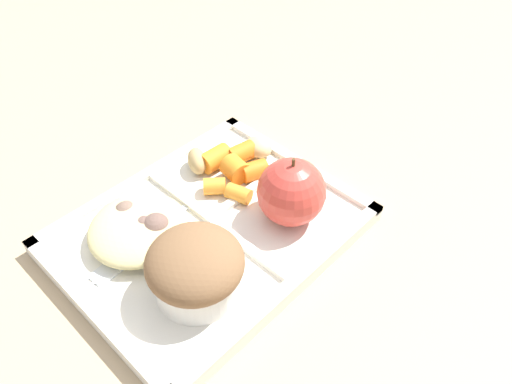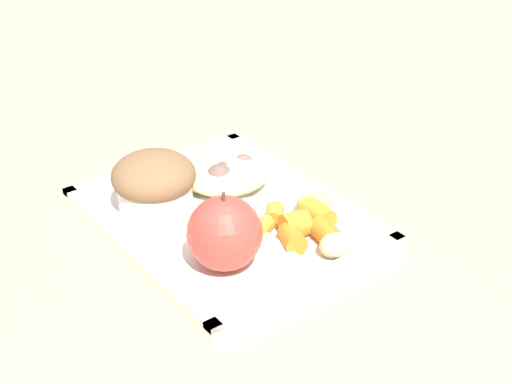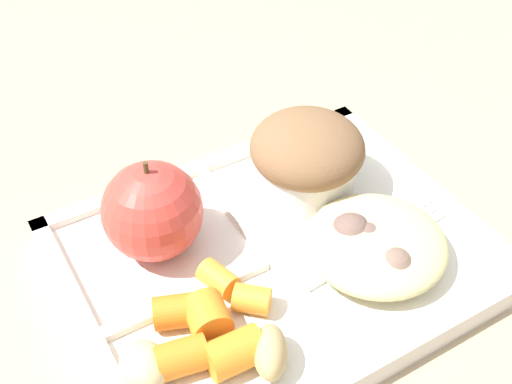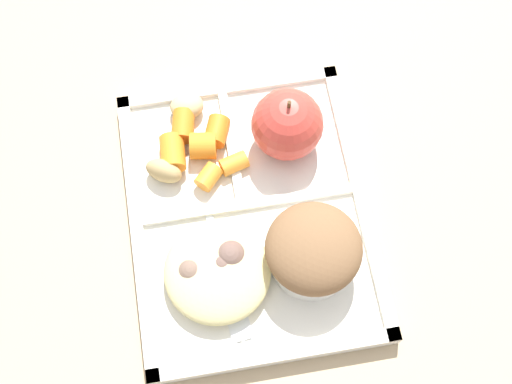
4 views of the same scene
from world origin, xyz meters
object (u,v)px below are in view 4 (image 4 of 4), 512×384
at_px(green_apple, 287,124).
at_px(bran_muffin, 313,251).
at_px(plastic_fork, 231,296).
at_px(lunch_tray, 249,214).

height_order(green_apple, bran_muffin, green_apple).
xyz_separation_m(green_apple, bran_muffin, (0.13, 0.00, -0.00)).
height_order(bran_muffin, plastic_fork, bran_muffin).
relative_size(green_apple, bran_muffin, 0.89).
relative_size(green_apple, plastic_fork, 0.52).
bearing_deg(plastic_fork, green_apple, 152.09).
distance_m(lunch_tray, green_apple, 0.10).
distance_m(bran_muffin, plastic_fork, 0.09).
xyz_separation_m(lunch_tray, green_apple, (-0.07, 0.05, 0.04)).
relative_size(lunch_tray, green_apple, 3.69).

